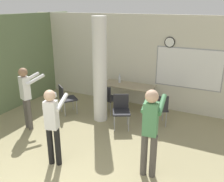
# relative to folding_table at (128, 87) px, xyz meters

# --- Properties ---
(wall_back) EXTENTS (8.00, 0.15, 2.80)m
(wall_back) POSITION_rel_folding_table_xyz_m (0.32, 0.52, 0.69)
(wall_back) COLOR beige
(wall_back) RESTS_ON ground_plane
(support_pillar) EXTENTS (0.38, 0.38, 2.80)m
(support_pillar) POSITION_rel_folding_table_xyz_m (-0.37, -1.06, 0.69)
(support_pillar) COLOR white
(support_pillar) RESTS_ON ground_plane
(folding_table) EXTENTS (1.59, 0.66, 0.76)m
(folding_table) POSITION_rel_folding_table_xyz_m (0.00, 0.00, 0.00)
(folding_table) COLOR tan
(folding_table) RESTS_ON ground_plane
(bottle_on_table) EXTENTS (0.07, 0.07, 0.28)m
(bottle_on_table) POSITION_rel_folding_table_xyz_m (-0.33, 0.10, 0.16)
(bottle_on_table) COLOR silver
(bottle_on_table) RESTS_ON folding_table
(chair_table_right) EXTENTS (0.60, 0.60, 0.87)m
(chair_table_right) POSITION_rel_folding_table_xyz_m (1.18, -0.70, -0.20)
(chair_table_right) COLOR #232328
(chair_table_right) RESTS_ON ground_plane
(chair_table_left) EXTENTS (0.53, 0.53, 0.87)m
(chair_table_left) POSITION_rel_folding_table_xyz_m (-0.37, -0.60, -0.20)
(chair_table_left) COLOR #232328
(chair_table_left) RESTS_ON ground_plane
(chair_near_pillar) EXTENTS (0.62, 0.62, 0.87)m
(chair_near_pillar) POSITION_rel_folding_table_xyz_m (-1.46, -1.16, -0.20)
(chair_near_pillar) COLOR #232328
(chair_near_pillar) RESTS_ON ground_plane
(chair_table_front) EXTENTS (0.59, 0.59, 0.87)m
(chair_table_front) POSITION_rel_folding_table_xyz_m (0.33, -1.23, -0.20)
(chair_table_front) COLOR #232328
(chair_table_front) RESTS_ON ground_plane
(person_playing_side) EXTENTS (0.42, 0.66, 1.71)m
(person_playing_side) POSITION_rel_folding_table_xyz_m (1.59, -2.77, 0.30)
(person_playing_side) COLOR #514C47
(person_playing_side) RESTS_ON ground_plane
(person_playing_front) EXTENTS (0.45, 0.62, 1.59)m
(person_playing_front) POSITION_rel_folding_table_xyz_m (-0.21, -3.26, 0.23)
(person_playing_front) COLOR black
(person_playing_front) RESTS_ON ground_plane
(person_watching_back) EXTENTS (0.50, 0.65, 1.62)m
(person_watching_back) POSITION_rel_folding_table_xyz_m (-1.79, -2.32, 0.25)
(person_watching_back) COLOR #514C47
(person_watching_back) RESTS_ON ground_plane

